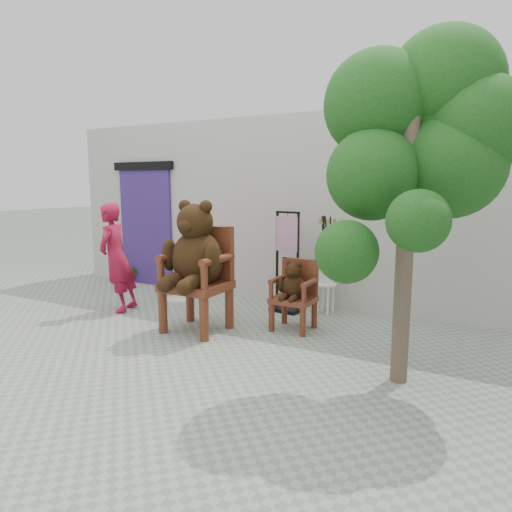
# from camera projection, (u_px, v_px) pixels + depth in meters

# --- Properties ---
(ground_plane) EXTENTS (60.00, 60.00, 0.00)m
(ground_plane) POSITION_uv_depth(u_px,v_px,m) (195.00, 353.00, 5.21)
(ground_plane) COLOR gray
(ground_plane) RESTS_ON ground
(back_wall) EXTENTS (9.00, 1.00, 3.00)m
(back_wall) POSITION_uv_depth(u_px,v_px,m) (303.00, 209.00, 7.66)
(back_wall) COLOR #ADA9A2
(back_wall) RESTS_ON ground
(doorway) EXTENTS (1.40, 0.11, 2.33)m
(doorway) POSITION_uv_depth(u_px,v_px,m) (146.00, 224.00, 8.68)
(doorway) COLOR navy
(doorway) RESTS_ON ground
(chair_big) EXTENTS (0.83, 0.90, 1.71)m
(chair_big) POSITION_uv_depth(u_px,v_px,m) (196.00, 258.00, 5.89)
(chair_big) COLOR #4B1E10
(chair_big) RESTS_ON ground
(chair_small) EXTENTS (0.53, 0.50, 0.93)m
(chair_small) POSITION_uv_depth(u_px,v_px,m) (295.00, 288.00, 6.00)
(chair_small) COLOR #4B1E10
(chair_small) RESTS_ON ground
(person) EXTENTS (0.54, 0.68, 1.63)m
(person) POSITION_uv_depth(u_px,v_px,m) (116.00, 258.00, 6.87)
(person) COLOR maroon
(person) RESTS_ON ground
(cafe_table) EXTENTS (0.60, 0.60, 0.70)m
(cafe_table) POSITION_uv_depth(u_px,v_px,m) (179.00, 274.00, 7.57)
(cafe_table) COLOR white
(cafe_table) RESTS_ON ground
(display_stand) EXTENTS (0.49, 0.40, 1.51)m
(display_stand) POSITION_uv_depth(u_px,v_px,m) (287.00, 273.00, 6.86)
(display_stand) COLOR black
(display_stand) RESTS_ON ground
(stool_bucket) EXTENTS (0.32, 0.32, 1.45)m
(stool_bucket) POSITION_uv_depth(u_px,v_px,m) (326.00, 271.00, 6.75)
(stool_bucket) COLOR white
(stool_bucket) RESTS_ON ground
(tree) EXTENTS (1.86, 1.84, 3.38)m
(tree) POSITION_uv_depth(u_px,v_px,m) (421.00, 132.00, 4.29)
(tree) COLOR #443629
(tree) RESTS_ON ground
(potted_plant) EXTENTS (0.43, 0.38, 0.46)m
(potted_plant) POSITION_uv_depth(u_px,v_px,m) (124.00, 272.00, 8.82)
(potted_plant) COLOR #0E360F
(potted_plant) RESTS_ON ground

